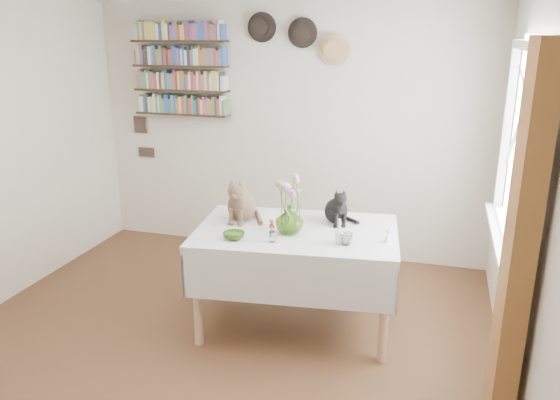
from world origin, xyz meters
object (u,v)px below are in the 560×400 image
(bookshelf_unit, at_px, (181,70))
(flower_vase, at_px, (289,219))
(tabby_cat, at_px, (242,198))
(black_cat, at_px, (336,204))
(dining_table, at_px, (296,254))

(bookshelf_unit, bearing_deg, flower_vase, -43.92)
(tabby_cat, bearing_deg, black_cat, 10.19)
(dining_table, relative_size, tabby_cat, 4.46)
(flower_vase, relative_size, bookshelf_unit, 0.21)
(tabby_cat, distance_m, bookshelf_unit, 1.93)
(tabby_cat, bearing_deg, dining_table, -13.35)
(dining_table, bearing_deg, bookshelf_unit, 138.40)
(black_cat, height_order, bookshelf_unit, bookshelf_unit)
(dining_table, bearing_deg, black_cat, 44.64)
(dining_table, relative_size, black_cat, 5.44)
(flower_vase, distance_m, bookshelf_unit, 2.36)
(black_cat, bearing_deg, dining_table, -161.29)
(tabby_cat, bearing_deg, flower_vase, -24.63)
(black_cat, relative_size, flower_vase, 1.37)
(black_cat, xyz_separation_m, flower_vase, (-0.28, -0.34, -0.04))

